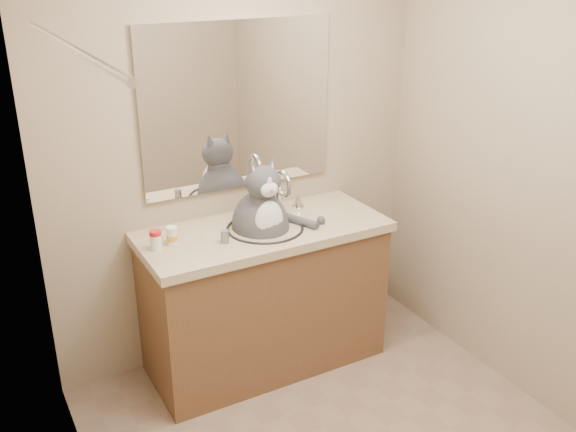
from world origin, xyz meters
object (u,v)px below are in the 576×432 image
at_px(pill_bottle_orange, 172,236).
at_px(pill_bottle_redcap, 156,240).
at_px(grey_canister, 225,237).
at_px(cat, 262,222).

bearing_deg(pill_bottle_orange, pill_bottle_redcap, -168.41).
bearing_deg(pill_bottle_redcap, pill_bottle_orange, 11.59).
relative_size(pill_bottle_orange, grey_canister, 1.43).
height_order(cat, pill_bottle_orange, cat).
distance_m(cat, pill_bottle_redcap, 0.58).
distance_m(pill_bottle_redcap, grey_canister, 0.34).
height_order(cat, pill_bottle_redcap, cat).
relative_size(cat, pill_bottle_orange, 6.34).
relative_size(pill_bottle_redcap, grey_canister, 1.52).
xyz_separation_m(cat, grey_canister, (-0.25, -0.08, -0.00)).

